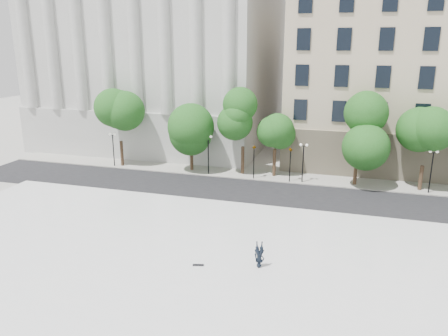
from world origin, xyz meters
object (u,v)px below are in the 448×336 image
at_px(traffic_light_west, 254,145).
at_px(traffic_light_east, 291,148).
at_px(skateboard, 198,265).
at_px(person_lying, 259,264).

relative_size(traffic_light_west, traffic_light_east, 1.01).
bearing_deg(skateboard, traffic_light_east, 67.55).
bearing_deg(skateboard, traffic_light_west, 78.38).
bearing_deg(traffic_light_west, traffic_light_east, 0.00).
height_order(traffic_light_east, person_lying, traffic_light_east).
height_order(person_lying, skateboard, person_lying).
bearing_deg(traffic_light_east, skateboard, -98.08).
bearing_deg(person_lying, traffic_light_west, 94.38).
xyz_separation_m(person_lying, skateboard, (-3.72, -0.88, -0.20)).
bearing_deg(traffic_light_east, traffic_light_west, -180.00).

